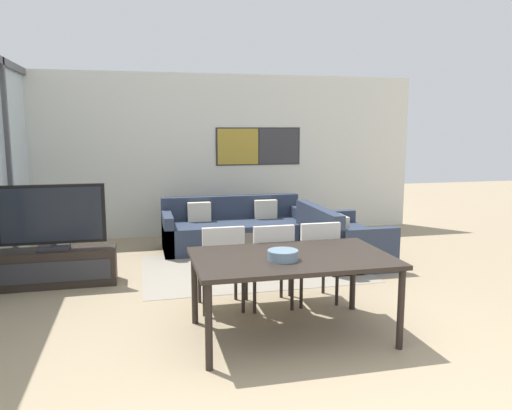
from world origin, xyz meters
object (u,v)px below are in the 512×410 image
Objects in this scene: tv_console at (55,267)px; dining_table at (292,263)px; dining_chair_right at (316,257)px; fruit_bowl at (283,254)px; sofa_side at (338,242)px; dining_chair_centre at (271,260)px; coffee_table at (252,247)px; dining_chair_left at (222,262)px; television at (52,217)px; sofa_main at (235,231)px.

dining_table is at bearing -41.39° from tv_console.
dining_chair_right is 1.11m from fruit_bowl.
dining_chair_centre reaches higher than sofa_side.
fruit_bowl is (-0.26, -2.32, 0.50)m from coffee_table.
dining_chair_left is 1.02m from fruit_bowl.
tv_console is 2.24m from dining_chair_left.
dining_table is 1.95× the size of dining_chair_centre.
television is 0.54× the size of sofa_main.
sofa_main is at bearing 76.34° from dining_chair_left.
dining_table is at bearing 45.12° from fruit_bowl.
sofa_side is 2.94m from fruit_bowl.
dining_table is at bearing -93.77° from coffee_table.
coffee_table is at bearing 95.46° from sofa_side.
dining_chair_left and dining_chair_centre have the same top height.
sofa_side is at bearing 57.64° from fruit_bowl.
sofa_main reaches higher than tv_console.
television is 1.36× the size of coffee_table.
dining_chair_centre is (2.32, -1.32, -0.32)m from television.
fruit_bowl is at bearing -125.73° from dining_chair_right.
dining_chair_centre and dining_chair_right have the same top height.
dining_chair_centre is at bearing -29.63° from television.
sofa_side is at bearing 38.66° from dining_chair_left.
fruit_bowl reaches higher than dining_table.
dining_chair_left is (-0.65, -2.69, 0.25)m from sofa_main.
sofa_side is 1.84m from dining_chair_right.
sofa_main is 1.26m from coffee_table.
coffee_table is 0.99× the size of dining_chair_left.
coffee_table is 1.50m from dining_chair_centre.
coffee_table is at bearing 104.11° from dining_chair_right.
sofa_main is at bearing 85.79° from fruit_bowl.
coffee_table is 1.51m from dining_chair_right.
television is 1.35× the size of dining_chair_centre.
dining_chair_left is at bearing -103.66° from sofa_main.
television is at bearing 94.20° from sofa_side.
dining_chair_right is at bearing 2.96° from dining_chair_centre.
coffee_table is (2.47, 0.15, -0.54)m from television.
coffee_table is at bearing 83.51° from fruit_bowl.
tv_console is 3.76m from sofa_side.
sofa_side is (3.75, 0.28, -0.57)m from television.
dining_table is (-0.14, -2.20, 0.39)m from coffee_table.
tv_console is 0.61m from television.
sofa_main reaches higher than dining_table.
sofa_side reaches higher than dining_table.
coffee_table is at bearing 3.56° from tv_console.
tv_console is 0.63× the size of sofa_main.
sofa_side is (3.75, 0.28, 0.04)m from tv_console.
sofa_main is 2.48× the size of dining_chair_centre.
sofa_main and sofa_side have the same top height.
fruit_bowl is at bearing -134.88° from dining_table.
television reaches higher than dining_chair_right.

